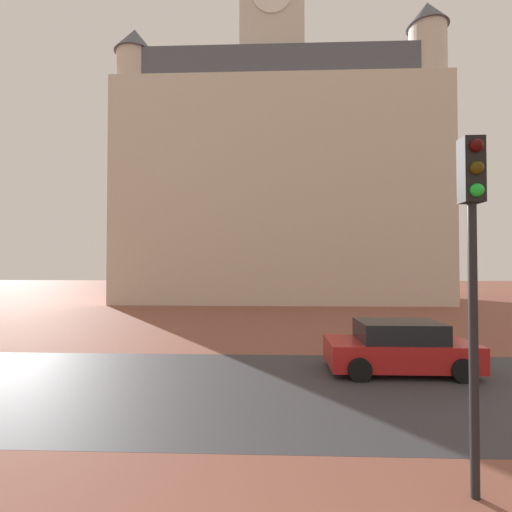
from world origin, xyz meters
The scene contains 5 objects.
ground_plane centered at (0.00, 10.00, 0.00)m, with size 120.00×120.00×0.00m, color brown.
street_asphalt_strip centered at (0.00, 8.38, 0.00)m, with size 120.00×6.75×0.00m, color #38383D.
landmark_building centered at (1.29, 32.12, 10.94)m, with size 26.67×11.44×33.99m.
car_red centered at (4.37, 9.86, 0.70)m, with size 4.14×2.10×1.48m.
traffic_light_pole centered at (3.37, 3.97, 3.41)m, with size 0.28×0.34×4.89m.
Camera 1 is at (0.60, -1.18, 3.15)m, focal length 26.00 mm.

